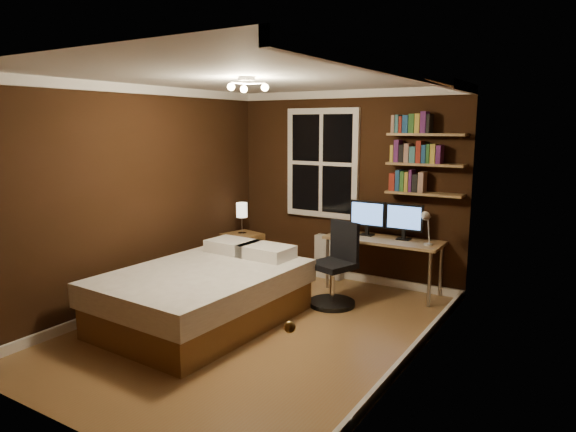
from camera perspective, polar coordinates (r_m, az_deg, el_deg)
The scene contains 24 objects.
floor at distance 5.39m, azimuth -3.60°, elevation -12.39°, with size 4.20×4.20×0.00m, color olive.
wall_back at distance 6.85m, azimuth 6.52°, elevation 3.23°, with size 3.20×0.04×2.50m, color black.
wall_left at distance 6.11m, azimuth -16.07°, elevation 2.07°, with size 0.04×4.20×2.50m, color black.
wall_right at distance 4.33m, azimuth 13.73°, elevation -1.00°, with size 0.04×4.20×2.50m, color black.
ceiling at distance 5.00m, azimuth -3.93°, elevation 15.10°, with size 3.20×4.20×0.02m, color white.
window at distance 6.95m, azimuth 3.83°, elevation 5.85°, with size 1.06×0.06×1.46m, color white.
door at distance 3.01m, azimuth 3.90°, elevation -10.09°, with size 0.03×0.82×2.05m, color black, non-canonical shape.
door_knob at distance 2.79m, azimuth 0.20°, elevation -12.25°, with size 0.06×0.06×0.06m, color #B4883F.
ceiling_fixture at distance 4.91m, azimuth -4.62°, elevation 14.01°, with size 0.44×0.44×0.18m, color beige, non-canonical shape.
bookshelf_lower at distance 6.35m, azimuth 14.89°, elevation 2.42°, with size 0.92×0.22×0.03m, color #9F7A4D.
books_row_lower at distance 6.34m, azimuth 14.94°, elevation 3.58°, with size 0.42×0.16×0.23m, color maroon, non-canonical shape.
bookshelf_middle at distance 6.32m, azimuth 15.04°, elevation 5.57°, with size 0.92×0.22×0.03m, color #9F7A4D.
books_row_middle at distance 6.31m, azimuth 15.09°, elevation 6.74°, with size 0.60×0.16×0.23m, color navy, non-canonical shape.
bookshelf_upper at distance 6.30m, azimuth 15.18°, elevation 8.74°, with size 0.92×0.22×0.03m, color #9F7A4D.
books_row_upper at distance 6.30m, azimuth 15.24°, elevation 9.92°, with size 0.48×0.16×0.23m, color #2C622A, non-canonical shape.
bed at distance 5.54m, azimuth -9.24°, elevation -8.55°, with size 1.59×2.15×0.71m.
nightstand at distance 7.22m, azimuth -5.08°, elevation -4.18°, with size 0.46×0.46×0.57m, color brown.
bedside_lamp at distance 7.11m, azimuth -5.15°, elevation -0.26°, with size 0.15×0.15×0.43m, color white, non-canonical shape.
radiator at distance 7.01m, azimuth 4.61°, elevation -4.54°, with size 0.39×0.14×0.59m, color silver.
desk at distance 6.44m, azimuth 10.56°, elevation -3.02°, with size 1.43×0.54×0.68m.
monitor_left at distance 6.54m, azimuth 8.82°, elevation -0.25°, with size 0.47×0.12×0.44m, color black, non-canonical shape.
monitor_right at distance 6.38m, azimuth 12.78°, elevation -0.65°, with size 0.47×0.12×0.44m, color black, non-canonical shape.
desk_lamp at distance 6.08m, azimuth 15.17°, elevation -1.27°, with size 0.14×0.32×0.44m, color silver, non-canonical shape.
office_chair at distance 5.97m, azimuth 5.27°, elevation -6.44°, with size 0.55×0.55×0.97m.
Camera 1 is at (2.91, -4.05, 2.06)m, focal length 32.00 mm.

